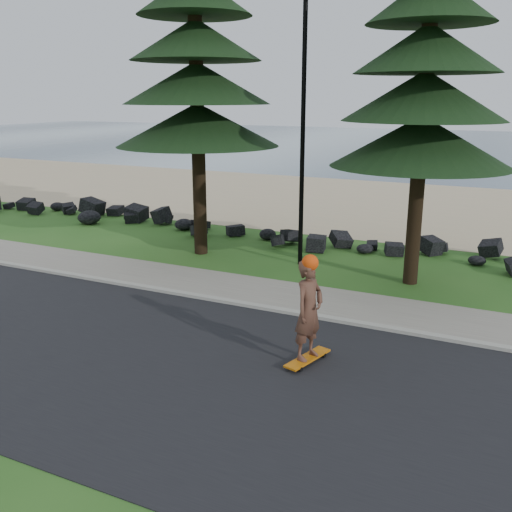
{
  "coord_description": "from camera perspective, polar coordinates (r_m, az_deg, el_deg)",
  "views": [
    {
      "loc": [
        6.15,
        -12.98,
        5.14
      ],
      "look_at": [
        -0.02,
        0.0,
        1.08
      ],
      "focal_mm": 40.0,
      "sensor_mm": 36.0,
      "label": 1
    }
  ],
  "objects": [
    {
      "name": "lamp_post",
      "position": [
        17.34,
        4.71,
        12.4
      ],
      "size": [
        0.25,
        0.14,
        8.14
      ],
      "color": "black",
      "rests_on": "ground"
    },
    {
      "name": "kerb",
      "position": [
        14.48,
        -1.46,
        -4.81
      ],
      "size": [
        160.0,
        0.2,
        0.1
      ],
      "primitive_type": "cube",
      "color": "#A7A496",
      "rests_on": "ground"
    },
    {
      "name": "ocean",
      "position": [
        64.48,
        20.18,
        10.27
      ],
      "size": [
        160.0,
        58.0,
        0.01
      ],
      "primitive_type": "cube",
      "color": "#324B60",
      "rests_on": "ground"
    },
    {
      "name": "sidewalk",
      "position": [
        15.41,
        0.38,
        -3.55
      ],
      "size": [
        160.0,
        2.0,
        0.08
      ],
      "primitive_type": "cube",
      "color": "slate",
      "rests_on": "ground"
    },
    {
      "name": "road",
      "position": [
        11.67,
        -9.6,
        -10.56
      ],
      "size": [
        160.0,
        7.0,
        0.02
      ],
      "primitive_type": "cube",
      "color": "black",
      "rests_on": "ground"
    },
    {
      "name": "skateboarder",
      "position": [
        11.13,
        5.31,
        -5.47
      ],
      "size": [
        0.65,
        1.23,
        2.23
      ],
      "rotation": [
        0.0,
        0.0,
        1.3
      ],
      "color": "#C4670B",
      "rests_on": "ground"
    },
    {
      "name": "seawall_boulders",
      "position": [
        20.24,
        6.87,
        0.95
      ],
      "size": [
        60.0,
        2.4,
        1.1
      ],
      "primitive_type": null,
      "color": "black",
      "rests_on": "ground"
    },
    {
      "name": "beach_sand",
      "position": [
        28.63,
        12.63,
        5.07
      ],
      "size": [
        160.0,
        15.0,
        0.01
      ],
      "primitive_type": "cube",
      "color": "#D1B98B",
      "rests_on": "ground"
    },
    {
      "name": "ground",
      "position": [
        15.26,
        0.07,
        -3.91
      ],
      "size": [
        160.0,
        160.0,
        0.0
      ],
      "primitive_type": "plane",
      "color": "#285A1C",
      "rests_on": "ground"
    }
  ]
}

